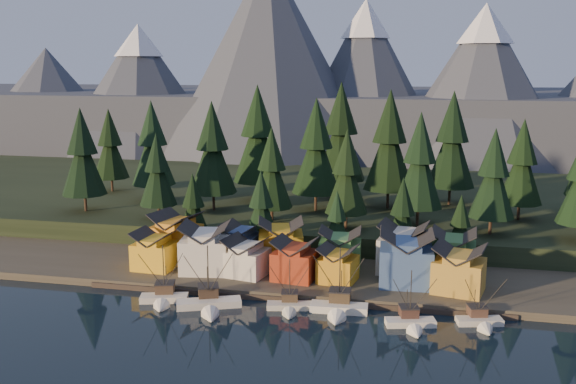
% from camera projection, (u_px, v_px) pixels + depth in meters
% --- Properties ---
extents(ground, '(500.00, 500.00, 0.00)m').
position_uv_depth(ground, '(271.00, 335.00, 104.04)').
color(ground, black).
rests_on(ground, ground).
extents(shore_strip, '(400.00, 50.00, 1.50)m').
position_uv_depth(shore_strip, '(314.00, 259.00, 142.24)').
color(shore_strip, '#3E392D').
rests_on(shore_strip, ground).
extents(hillside, '(420.00, 100.00, 6.00)m').
position_uv_depth(hillside, '(343.00, 203.00, 189.73)').
color(hillside, black).
rests_on(hillside, ground).
extents(dock, '(80.00, 4.00, 1.00)m').
position_uv_depth(dock, '(292.00, 297.00, 119.76)').
color(dock, '#3F342D').
rests_on(dock, ground).
extents(mountain_ridge, '(560.00, 190.00, 90.00)m').
position_uv_depth(mountain_ridge, '(369.00, 102.00, 304.61)').
color(mountain_ridge, '#474C5B').
rests_on(mountain_ridge, ground).
extents(boat_1, '(9.44, 10.07, 11.75)m').
position_uv_depth(boat_1, '(163.00, 291.00, 117.50)').
color(boat_1, silver).
rests_on(boat_1, ground).
extents(boat_2, '(12.28, 12.69, 12.57)m').
position_uv_depth(boat_2, '(209.00, 297.00, 114.48)').
color(boat_2, silver).
rests_on(boat_2, ground).
extents(boat_3, '(8.73, 9.22, 10.14)m').
position_uv_depth(boat_3, '(290.00, 300.00, 114.05)').
color(boat_3, beige).
rests_on(boat_3, ground).
extents(boat_4, '(10.55, 11.42, 12.92)m').
position_uv_depth(boat_4, '(339.00, 300.00, 112.40)').
color(boat_4, white).
rests_on(boat_4, ground).
extents(boat_5, '(8.96, 9.47, 10.60)m').
position_uv_depth(boat_5, '(412.00, 316.00, 106.51)').
color(boat_5, white).
rests_on(boat_5, ground).
extents(boat_6, '(8.26, 8.81, 10.25)m').
position_uv_depth(boat_6, '(481.00, 314.00, 107.19)').
color(boat_6, beige).
rests_on(boat_6, ground).
extents(house_front_0, '(8.53, 8.12, 8.04)m').
position_uv_depth(house_front_0, '(155.00, 249.00, 132.50)').
color(house_front_0, gold).
rests_on(house_front_0, shore_strip).
extents(house_front_1, '(10.98, 10.66, 9.98)m').
position_uv_depth(house_front_1, '(205.00, 246.00, 130.62)').
color(house_front_1, silver).
rests_on(house_front_1, shore_strip).
extents(house_front_2, '(9.22, 9.27, 7.68)m').
position_uv_depth(house_front_2, '(246.00, 256.00, 128.43)').
color(house_front_2, beige).
rests_on(house_front_2, shore_strip).
extents(house_front_3, '(8.84, 8.52, 8.12)m').
position_uv_depth(house_front_3, '(295.00, 258.00, 125.94)').
color(house_front_3, maroon).
rests_on(house_front_3, shore_strip).
extents(house_front_4, '(7.96, 8.41, 7.04)m').
position_uv_depth(house_front_4, '(338.00, 263.00, 124.65)').
color(house_front_4, '#C4891B').
rests_on(house_front_4, shore_strip).
extents(house_front_5, '(10.50, 9.65, 10.47)m').
position_uv_depth(house_front_5, '(406.00, 257.00, 122.60)').
color(house_front_5, '#3B598D').
rests_on(house_front_5, shore_strip).
extents(house_front_6, '(10.53, 10.16, 8.93)m').
position_uv_depth(house_front_6, '(459.00, 267.00, 118.75)').
color(house_front_6, '#BA8C2F').
rests_on(house_front_6, shore_strip).
extents(house_back_0, '(11.06, 10.79, 10.06)m').
position_uv_depth(house_back_0, '(176.00, 234.00, 139.90)').
color(house_back_0, orange).
rests_on(house_back_0, shore_strip).
extents(house_back_1, '(8.63, 8.71, 8.57)m').
position_uv_depth(house_back_1, '(241.00, 242.00, 136.68)').
color(house_back_1, '#354B7E').
rests_on(house_back_1, shore_strip).
extents(house_back_2, '(10.94, 10.40, 9.75)m').
position_uv_depth(house_back_2, '(281.00, 241.00, 134.94)').
color(house_back_2, gold).
rests_on(house_back_2, shore_strip).
extents(house_back_3, '(8.94, 8.07, 8.58)m').
position_uv_depth(house_back_3, '(340.00, 248.00, 131.95)').
color(house_back_3, '#467E44').
rests_on(house_back_3, shore_strip).
extents(house_back_4, '(10.52, 10.20, 10.22)m').
position_uv_depth(house_back_4, '(403.00, 247.00, 129.99)').
color(house_back_4, beige).
rests_on(house_back_4, shore_strip).
extents(house_back_5, '(9.07, 9.17, 9.56)m').
position_uv_depth(house_back_5, '(453.00, 253.00, 127.02)').
color(house_back_5, '#3D703D').
rests_on(house_back_5, shore_strip).
extents(tree_hill_0, '(11.47, 11.47, 26.72)m').
position_uv_depth(tree_hill_0, '(83.00, 155.00, 162.83)').
color(tree_hill_0, '#332319').
rests_on(tree_hill_0, hillside).
extents(tree_hill_1, '(11.93, 11.93, 27.80)m').
position_uv_depth(tree_hill_1, '(153.00, 146.00, 175.55)').
color(tree_hill_1, '#332319').
rests_on(tree_hill_1, hillside).
extents(tree_hill_2, '(9.11, 9.11, 21.22)m').
position_uv_depth(tree_hill_2, '(157.00, 172.00, 154.99)').
color(tree_hill_2, '#332319').
rests_on(tree_hill_2, hillside).
extents(tree_hill_3, '(12.17, 12.17, 28.35)m').
position_uv_depth(tree_hill_3, '(213.00, 151.00, 163.65)').
color(tree_hill_3, '#332319').
rests_on(tree_hill_3, hillside).
extents(tree_hill_4, '(13.75, 13.75, 32.02)m').
position_uv_depth(tree_hill_4, '(258.00, 138.00, 175.97)').
color(tree_hill_4, '#332319').
rests_on(tree_hill_4, hillside).
extents(tree_hill_5, '(9.86, 9.86, 22.97)m').
position_uv_depth(tree_hill_5, '(272.00, 171.00, 150.88)').
color(tree_hill_5, '#332319').
rests_on(tree_hill_5, hillside).
extents(tree_hill_6, '(12.51, 12.51, 29.14)m').
position_uv_depth(tree_hill_6, '(316.00, 150.00, 162.93)').
color(tree_hill_6, '#332319').
rests_on(tree_hill_6, hillside).
extents(tree_hill_7, '(9.94, 9.94, 23.16)m').
position_uv_depth(tree_hill_7, '(347.00, 175.00, 145.18)').
color(tree_hill_7, '#332319').
rests_on(tree_hill_7, hillside).
extents(tree_hill_8, '(13.39, 13.39, 31.20)m').
position_uv_depth(tree_hill_8, '(389.00, 144.00, 165.67)').
color(tree_hill_8, '#332319').
rests_on(tree_hill_8, hillside).
extents(tree_hill_9, '(11.46, 11.46, 26.70)m').
position_uv_depth(tree_hill_9, '(420.00, 164.00, 148.18)').
color(tree_hill_9, '#332319').
rests_on(tree_hill_9, hillside).
extents(tree_hill_10, '(13.14, 13.14, 30.62)m').
position_uv_depth(tree_hill_10, '(452.00, 143.00, 170.06)').
color(tree_hill_10, '#332319').
rests_on(tree_hill_10, hillside).
extents(tree_hill_11, '(10.20, 10.20, 23.76)m').
position_uv_depth(tree_hill_11, '(493.00, 177.00, 140.36)').
color(tree_hill_11, '#332319').
rests_on(tree_hill_11, hillside).
extents(tree_hill_12, '(10.59, 10.59, 24.67)m').
position_uv_depth(tree_hill_12, '(522.00, 165.00, 153.93)').
color(tree_hill_12, '#332319').
rests_on(tree_hill_12, hillside).
extents(tree_hill_15, '(14.04, 14.04, 32.71)m').
position_uv_depth(tree_hill_15, '(341.00, 135.00, 178.01)').
color(tree_hill_15, '#332319').
rests_on(tree_hill_15, hillside).
extents(tree_hill_16, '(10.59, 10.59, 24.68)m').
position_uv_depth(tree_hill_16, '(110.00, 146.00, 189.22)').
color(tree_hill_16, '#332319').
rests_on(tree_hill_16, hillside).
extents(tree_shore_0, '(7.56, 7.56, 17.61)m').
position_uv_depth(tree_shore_0, '(193.00, 208.00, 146.07)').
color(tree_shore_0, '#332319').
rests_on(tree_shore_0, shore_strip).
extents(tree_shore_1, '(8.13, 8.13, 18.95)m').
position_uv_depth(tree_shore_1, '(261.00, 208.00, 142.59)').
color(tree_shore_1, '#332319').
rests_on(tree_shore_1, shore_strip).
extents(tree_shore_2, '(6.44, 6.44, 14.99)m').
position_uv_depth(tree_shore_2, '(337.00, 221.00, 139.47)').
color(tree_shore_2, '#332319').
rests_on(tree_shore_2, shore_strip).
extents(tree_shore_3, '(7.93, 7.93, 18.48)m').
position_uv_depth(tree_shore_3, '(402.00, 216.00, 136.17)').
color(tree_shore_3, '#332319').
rests_on(tree_shore_3, shore_strip).
extents(tree_shore_4, '(6.54, 6.54, 15.23)m').
position_uv_depth(tree_shore_4, '(460.00, 227.00, 134.02)').
color(tree_shore_4, '#332319').
rests_on(tree_shore_4, shore_strip).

